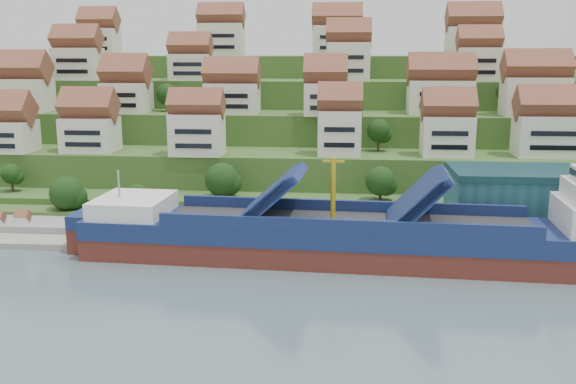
# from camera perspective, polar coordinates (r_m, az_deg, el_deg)

# --- Properties ---
(ground) EXTENTS (300.00, 300.00, 0.00)m
(ground) POSITION_cam_1_polar(r_m,az_deg,el_deg) (100.32, 3.00, -6.23)
(ground) COLOR slate
(ground) RESTS_ON ground
(quay) EXTENTS (180.00, 14.00, 2.20)m
(quay) POSITION_cam_1_polar(r_m,az_deg,el_deg) (115.54, 13.26, -3.49)
(quay) COLOR gray
(quay) RESTS_ON ground
(pebble_beach) EXTENTS (45.00, 20.00, 1.00)m
(pebble_beach) POSITION_cam_1_polar(r_m,az_deg,el_deg) (127.23, -23.91, -3.06)
(pebble_beach) COLOR gray
(pebble_beach) RESTS_ON ground
(hillside) EXTENTS (260.00, 128.00, 31.00)m
(hillside) POSITION_cam_1_polar(r_m,az_deg,el_deg) (199.83, 4.13, 6.12)
(hillside) COLOR #2D4C1E
(hillside) RESTS_ON ground
(hillside_village) EXTENTS (158.89, 63.20, 28.94)m
(hillside_village) POSITION_cam_1_polar(r_m,az_deg,el_deg) (155.39, 4.91, 9.39)
(hillside_village) COLOR silver
(hillside_village) RESTS_ON ground
(hillside_trees) EXTENTS (145.31, 62.88, 32.13)m
(hillside_trees) POSITION_cam_1_polar(r_m,az_deg,el_deg) (140.30, -1.11, 5.79)
(hillside_trees) COLOR #1A3C14
(hillside_trees) RESTS_ON ground
(flagpole) EXTENTS (1.28, 0.16, 8.00)m
(flagpole) POSITION_cam_1_polar(r_m,az_deg,el_deg) (109.06, 12.79, -1.26)
(flagpole) COLOR gray
(flagpole) RESTS_ON quay
(cargo_ship) EXTENTS (87.72, 18.23, 19.44)m
(cargo_ship) POSITION_cam_1_polar(r_m,az_deg,el_deg) (100.44, 7.91, -4.15)
(cargo_ship) COLOR #59241B
(cargo_ship) RESTS_ON ground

